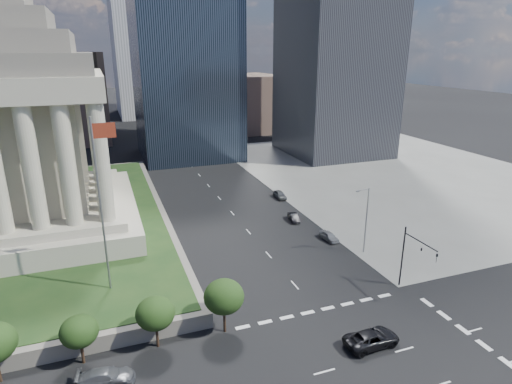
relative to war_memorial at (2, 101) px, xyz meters
name	(u,v)px	position (x,y,z in m)	size (l,w,h in m)	color
ground	(179,152)	(34.00, 52.00, -21.40)	(500.00, 500.00, 0.00)	black
sidewalk_ne	(396,172)	(80.00, 12.00, -21.38)	(68.00, 90.00, 0.03)	slate
war_memorial	(2,101)	(0.00, 0.00, 0.00)	(34.00, 34.00, 39.00)	#AFAA92
flagpole	(101,197)	(12.17, -24.00, -8.29)	(2.52, 0.24, 20.00)	slate
midrise_glass	(184,44)	(36.00, 47.00, 8.60)	(26.00, 26.00, 60.00)	black
building_filler_ne	(248,102)	(66.00, 82.00, -11.40)	(20.00, 30.00, 20.00)	brown
building_filler_nw	(67,97)	(4.00, 82.00, -7.40)	(24.00, 30.00, 28.00)	brown
traffic_signal_ne	(413,254)	(46.50, -34.30, -16.15)	(0.30, 5.74, 8.00)	black
street_lamp_north	(365,217)	(47.33, -23.00, -15.74)	(2.13, 0.22, 10.00)	slate
pickup_truck	(372,338)	(36.28, -41.28, -20.59)	(2.68, 5.81, 1.61)	black
suv_grey	(106,377)	(10.99, -37.60, -20.67)	(5.02, 2.04, 1.46)	#4F5256
parked_sedan_near	(329,236)	(44.80, -17.47, -20.72)	(3.96, 1.59, 1.35)	gray
parked_sedan_mid	(294,217)	(43.00, -8.25, -20.76)	(1.34, 3.86, 1.27)	black
parked_sedan_far	(280,195)	(45.50, 3.79, -20.66)	(1.75, 4.35, 1.48)	#4E5155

